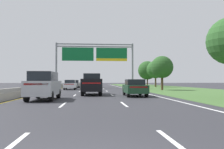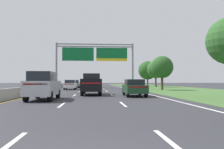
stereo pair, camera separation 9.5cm
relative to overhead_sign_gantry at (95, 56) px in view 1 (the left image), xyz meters
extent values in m
plane|color=#2B2B30|center=(-0.30, -5.89, -6.20)|extent=(220.00, 220.00, 0.00)
cube|color=white|center=(-2.15, -39.39, -6.19)|extent=(0.14, 3.00, 0.01)
cube|color=white|center=(-2.15, -30.39, -6.19)|extent=(0.14, 3.00, 0.01)
cube|color=white|center=(-2.15, -21.39, -6.19)|extent=(0.14, 3.00, 0.01)
cube|color=white|center=(-2.15, -12.39, -6.19)|extent=(0.14, 3.00, 0.01)
cube|color=white|center=(-2.15, -3.39, -6.19)|extent=(0.14, 3.00, 0.01)
cube|color=white|center=(-2.15, 5.61, -6.19)|extent=(0.14, 3.00, 0.01)
cube|color=white|center=(-2.15, 14.61, -6.19)|extent=(0.14, 3.00, 0.01)
cube|color=white|center=(-2.15, 23.61, -6.19)|extent=(0.14, 3.00, 0.01)
cube|color=white|center=(-2.15, 32.61, -6.19)|extent=(0.14, 3.00, 0.01)
cube|color=white|center=(-2.15, 41.61, -6.19)|extent=(0.14, 3.00, 0.01)
cube|color=white|center=(1.55, -39.39, -6.19)|extent=(0.14, 3.00, 0.01)
cube|color=white|center=(1.55, -30.39, -6.19)|extent=(0.14, 3.00, 0.01)
cube|color=white|center=(1.55, -21.39, -6.19)|extent=(0.14, 3.00, 0.01)
cube|color=white|center=(1.55, -12.39, -6.19)|extent=(0.14, 3.00, 0.01)
cube|color=white|center=(1.55, -3.39, -6.19)|extent=(0.14, 3.00, 0.01)
cube|color=white|center=(1.55, 5.61, -6.19)|extent=(0.14, 3.00, 0.01)
cube|color=white|center=(1.55, 14.61, -6.19)|extent=(0.14, 3.00, 0.01)
cube|color=white|center=(1.55, 23.61, -6.19)|extent=(0.14, 3.00, 0.01)
cube|color=white|center=(1.55, 32.61, -6.19)|extent=(0.14, 3.00, 0.01)
cube|color=white|center=(1.55, 41.61, -6.19)|extent=(0.14, 3.00, 0.01)
cube|color=white|center=(5.60, -5.89, -6.19)|extent=(0.16, 106.00, 0.01)
cube|color=gold|center=(-6.20, -5.89, -6.19)|extent=(0.16, 106.00, 0.01)
cube|color=#3D602D|center=(13.65, -5.89, -6.19)|extent=(14.00, 110.00, 0.02)
cube|color=#99968E|center=(-6.90, -5.89, -5.92)|extent=(0.60, 110.00, 0.55)
cube|color=#99968E|center=(-6.90, -5.89, -5.50)|extent=(0.25, 110.00, 0.30)
cylinder|color=gray|center=(-7.35, 0.09, -1.84)|extent=(0.36, 0.36, 8.72)
cylinder|color=gray|center=(7.35, 0.09, -1.84)|extent=(0.36, 0.36, 8.72)
cube|color=gray|center=(0.00, 0.09, 2.29)|extent=(14.70, 0.24, 0.20)
cube|color=gray|center=(0.00, 0.09, 1.84)|extent=(14.70, 0.24, 0.20)
cube|color=#0C602D|center=(-3.25, -0.09, 0.34)|extent=(6.00, 0.12, 2.56)
cube|color=#0C602D|center=(3.25, -0.09, 0.59)|extent=(6.00, 0.12, 2.06)
cube|color=yellow|center=(3.25, -0.09, -0.70)|extent=(6.00, 0.12, 0.50)
cube|color=black|center=(-0.47, -20.65, -5.28)|extent=(2.04, 5.41, 1.00)
cube|color=black|center=(-0.47, -19.80, -4.39)|extent=(1.73, 1.91, 0.78)
cube|color=#B21414|center=(-0.49, -23.31, -4.98)|extent=(1.68, 0.09, 0.12)
cube|color=black|center=(-0.49, -22.38, -4.68)|extent=(2.01, 1.96, 0.20)
cylinder|color=black|center=(-1.31, -18.81, -5.78)|extent=(0.31, 0.84, 0.84)
cylinder|color=black|center=(0.39, -18.82, -5.78)|extent=(0.31, 0.84, 0.84)
cylinder|color=black|center=(-1.34, -22.48, -5.78)|extent=(0.31, 0.84, 0.84)
cylinder|color=black|center=(0.36, -22.50, -5.78)|extent=(0.31, 0.84, 0.84)
cube|color=silver|center=(-4.02, -6.66, -5.51)|extent=(1.86, 4.41, 0.72)
cube|color=black|center=(-4.02, -6.71, -4.89)|extent=(1.58, 2.31, 0.52)
cube|color=#B21414|center=(-4.00, -8.82, -5.29)|extent=(1.53, 0.09, 0.12)
cylinder|color=black|center=(-4.83, -5.17, -5.87)|extent=(0.23, 0.66, 0.66)
cylinder|color=black|center=(-3.23, -5.15, -5.87)|extent=(0.23, 0.66, 0.66)
cylinder|color=black|center=(-4.80, -8.16, -5.87)|extent=(0.23, 0.66, 0.66)
cylinder|color=black|center=(-3.20, -8.15, -5.87)|extent=(0.23, 0.66, 0.66)
cube|color=slate|center=(-4.03, 2.29, -5.51)|extent=(1.92, 4.44, 0.72)
cube|color=black|center=(-4.03, 2.24, -4.89)|extent=(1.62, 2.34, 0.52)
cube|color=#B21414|center=(-4.08, 0.13, -5.29)|extent=(1.53, 0.11, 0.12)
cylinder|color=black|center=(-4.79, 3.80, -5.87)|extent=(0.23, 0.66, 0.66)
cylinder|color=black|center=(-3.19, 3.77, -5.87)|extent=(0.23, 0.66, 0.66)
cylinder|color=black|center=(-4.86, 0.81, -5.87)|extent=(0.23, 0.66, 0.66)
cylinder|color=black|center=(-3.26, 0.77, -5.87)|extent=(0.23, 0.66, 0.66)
cube|color=#193D23|center=(3.52, -23.20, -5.51)|extent=(1.91, 4.44, 0.72)
cube|color=black|center=(3.52, -23.25, -4.89)|extent=(1.61, 2.33, 0.52)
cube|color=#B21414|center=(3.48, -25.36, -5.29)|extent=(1.53, 0.11, 0.12)
cylinder|color=black|center=(2.75, -21.68, -5.87)|extent=(0.23, 0.66, 0.66)
cylinder|color=black|center=(4.35, -21.72, -5.87)|extent=(0.23, 0.66, 0.66)
cylinder|color=black|center=(2.69, -24.68, -5.87)|extent=(0.23, 0.66, 0.66)
cylinder|color=black|center=(4.29, -24.71, -5.87)|extent=(0.23, 0.66, 0.66)
cube|color=#B2B5BA|center=(-4.04, -26.69, -5.29)|extent=(1.96, 4.72, 1.05)
cube|color=black|center=(-4.04, -26.84, -4.43)|extent=(1.67, 3.02, 0.68)
cube|color=#B21414|center=(-4.07, -29.00, -4.98)|extent=(1.60, 0.10, 0.12)
cylinder|color=black|center=(-4.84, -25.08, -5.82)|extent=(0.27, 0.76, 0.76)
cylinder|color=black|center=(-3.20, -25.10, -5.82)|extent=(0.27, 0.76, 0.76)
cylinder|color=black|center=(-4.88, -28.27, -5.82)|extent=(0.27, 0.76, 0.76)
cylinder|color=black|center=(-3.24, -28.29, -5.82)|extent=(0.27, 0.76, 0.76)
cube|color=#A38438|center=(-0.38, 5.25, -5.29)|extent=(1.92, 4.71, 1.05)
cube|color=black|center=(-0.38, 5.10, -4.43)|extent=(1.65, 3.01, 0.68)
cube|color=#B21414|center=(-0.39, 2.94, -4.98)|extent=(1.60, 0.09, 0.12)
cylinder|color=black|center=(-1.19, 6.86, -5.82)|extent=(0.26, 0.76, 0.76)
cylinder|color=black|center=(0.45, 6.85, -5.82)|extent=(0.26, 0.76, 0.76)
cylinder|color=black|center=(-1.21, 3.66, -5.82)|extent=(0.26, 0.76, 0.76)
cylinder|color=black|center=(0.43, 3.65, -5.82)|extent=(0.26, 0.76, 0.76)
cylinder|color=#4C3823|center=(10.22, -9.88, -5.11)|extent=(0.36, 0.36, 2.18)
sphere|color=#234C1E|center=(10.22, -9.88, -2.66)|extent=(3.41, 3.41, 3.41)
cylinder|color=#4C3823|center=(13.88, 7.09, -5.00)|extent=(0.36, 0.36, 2.39)
sphere|color=#285623|center=(13.88, 7.09, -2.19)|extent=(4.06, 4.06, 4.06)
cylinder|color=#4C3823|center=(14.73, 18.69, -5.06)|extent=(0.36, 0.36, 2.27)
sphere|color=#234C1E|center=(14.73, 18.69, -1.87)|extent=(5.16, 5.16, 5.16)
camera|label=1|loc=(-0.35, -44.50, -4.75)|focal=37.02mm
camera|label=2|loc=(-0.25, -44.51, -4.75)|focal=37.02mm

